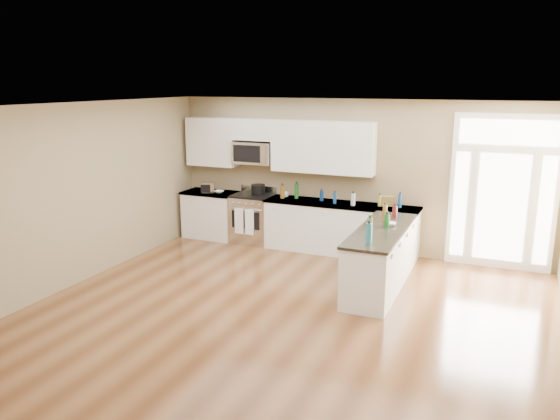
{
  "coord_description": "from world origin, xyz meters",
  "views": [
    {
      "loc": [
        2.61,
        -5.66,
        3.11
      ],
      "look_at": [
        -0.64,
        2.0,
        1.14
      ],
      "focal_mm": 35.0,
      "sensor_mm": 36.0,
      "label": 1
    }
  ],
  "objects_px": {
    "kitchen_range": "(253,218)",
    "toaster_oven": "(208,188)",
    "peninsula_cabinet": "(380,260)",
    "stockpot": "(258,189)"
  },
  "relations": [
    {
      "from": "kitchen_range",
      "to": "toaster_oven",
      "type": "bearing_deg",
      "value": -173.39
    },
    {
      "from": "peninsula_cabinet",
      "to": "kitchen_range",
      "type": "bearing_deg",
      "value": 153.17
    },
    {
      "from": "kitchen_range",
      "to": "toaster_oven",
      "type": "height_order",
      "value": "toaster_oven"
    },
    {
      "from": "peninsula_cabinet",
      "to": "toaster_oven",
      "type": "height_order",
      "value": "toaster_oven"
    },
    {
      "from": "stockpot",
      "to": "peninsula_cabinet",
      "type": "bearing_deg",
      "value": -28.95
    },
    {
      "from": "kitchen_range",
      "to": "stockpot",
      "type": "relative_size",
      "value": 3.98
    },
    {
      "from": "kitchen_range",
      "to": "stockpot",
      "type": "xyz_separation_m",
      "value": [
        0.08,
        0.09,
        0.57
      ]
    },
    {
      "from": "peninsula_cabinet",
      "to": "toaster_oven",
      "type": "xyz_separation_m",
      "value": [
        -3.79,
        1.34,
        0.61
      ]
    },
    {
      "from": "kitchen_range",
      "to": "stockpot",
      "type": "bearing_deg",
      "value": 47.5
    },
    {
      "from": "stockpot",
      "to": "toaster_oven",
      "type": "relative_size",
      "value": 1.12
    }
  ]
}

